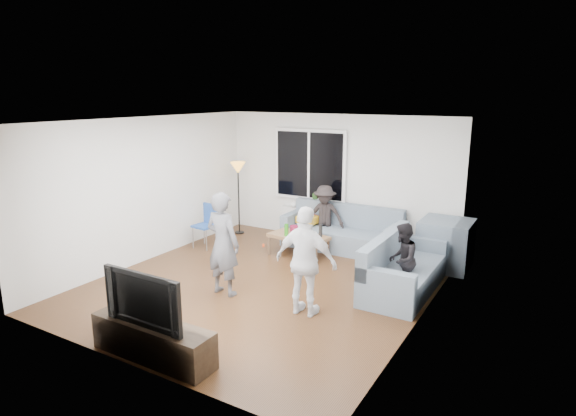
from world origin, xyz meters
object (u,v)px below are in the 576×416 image
Objects in this scene: side_chair at (205,226)px; spectator_right at (402,259)px; player_right at (306,262)px; spectator_back at (324,216)px; tv_console at (153,340)px; television at (150,297)px; player_left at (223,244)px; floor_lamp at (239,198)px; coffee_table at (298,245)px; sofa_back_section at (341,228)px; sofa_right_section at (405,264)px.

spectator_right is at bearing 3.30° from side_chair.
spectator_right is (0.93, 1.33, -0.21)m from player_right.
spectator_back reaches higher than spectator_right.
player_right is 0.96× the size of tv_console.
side_chair reaches higher than tv_console.
tv_console is at bearing -51.21° from side_chair.
player_left is at bearing 102.87° from television.
floor_lamp is at bearing 97.18° from side_chair.
coffee_table is 0.90m from spectator_back.
coffee_table is at bearing -114.79° from spectator_back.
player_left reaches higher than floor_lamp.
spectator_back is (-0.38, 0.03, 0.19)m from sofa_back_section.
floor_lamp reaches higher than television.
television is at bearing -36.66° from spectator_right.
spectator_back reaches higher than tv_console.
spectator_back is (2.00, 0.14, -0.16)m from floor_lamp.
player_left is 2.71m from spectator_right.
spectator_back is (2.00, 1.29, 0.19)m from side_chair.
spectator_back is at bearing 56.01° from sofa_right_section.
player_left is at bearing -109.06° from spectator_back.
side_chair is 0.56× the size of player_right.
tv_console is at bearing -92.60° from sofa_back_section.
spectator_right is at bearing -50.89° from spectator_back.
coffee_table is at bearing 94.50° from television.
player_right is at bearing -75.14° from sofa_back_section.
coffee_table is 4.03m from tv_console.
player_left reaches higher than spectator_back.
sofa_right_section is 1.31× the size of player_right.
coffee_table is at bearing -90.21° from player_left.
floor_lamp is 3.26m from player_left.
television is (-1.91, -3.23, 0.20)m from spectator_right.
floor_lamp is at bearing -42.91° from player_right.
side_chair reaches higher than sofa_back_section.
side_chair is at bearing -99.93° from spectator_right.
coffee_table is (-2.23, 0.61, -0.22)m from sofa_right_section.
television is at bearing -101.85° from spectator_back.
coffee_table is at bearing -60.16° from player_right.
floor_lamp is at bearing 114.88° from tv_console.
side_chair is 4.08m from spectator_right.
sofa_back_section is 2.67× the size of side_chair.
sofa_right_section is 1.62× the size of spectator_back.
floor_lamp is (-2.38, -0.11, 0.36)m from sofa_back_section.
sofa_back_section is 2.06× the size of television.
player_left is at bearing -93.11° from coffee_table.
sofa_back_section and sofa_right_section have the same top height.
spectator_right is (1.69, -1.54, 0.13)m from sofa_back_section.
floor_lamp reaches higher than player_right.
spectator_right is at bearing -126.64° from player_right.
player_left is 1.43× the size of spectator_right.
side_chair is at bearing 121.61° from tv_console.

